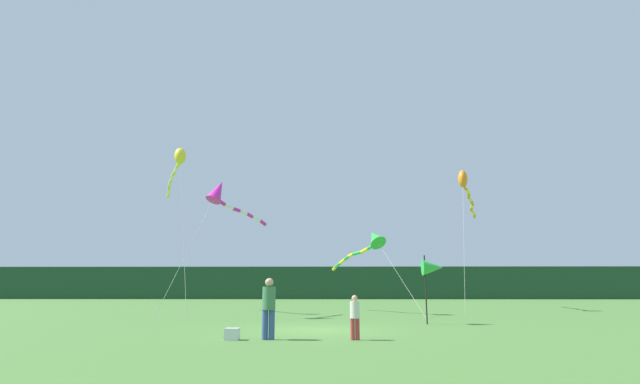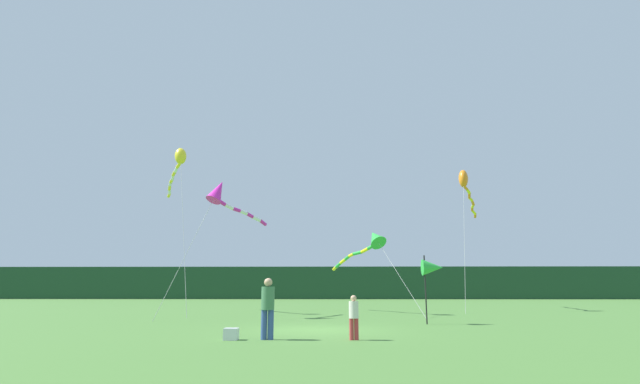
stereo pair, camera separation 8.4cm
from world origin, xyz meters
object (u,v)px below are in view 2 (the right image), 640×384
(kite_yellow, at_px, (178,164))
(kite_orange, at_px, (466,185))
(person_adult, at_px, (268,305))
(cooler_box, at_px, (231,334))
(banner_flag_pole, at_px, (432,268))
(kite_green, at_px, (370,242))
(kite_magenta, at_px, (222,194))
(person_child, at_px, (354,315))

(kite_yellow, bearing_deg, kite_orange, 11.56)
(person_adult, distance_m, kite_orange, 23.26)
(cooler_box, relative_size, banner_flag_pole, 0.14)
(person_adult, relative_size, kite_green, 0.20)
(person_adult, height_order, kite_green, kite_green)
(person_adult, relative_size, cooler_box, 4.41)
(person_adult, bearing_deg, banner_flag_pole, 43.37)
(banner_flag_pole, xyz_separation_m, kite_green, (-2.03, 7.69, 1.87))
(kite_orange, bearing_deg, kite_green, -147.29)
(cooler_box, height_order, kite_green, kite_green)
(kite_yellow, relative_size, kite_magenta, 1.40)
(person_child, bearing_deg, kite_green, 82.82)
(person_child, bearing_deg, person_adult, 179.15)
(person_adult, bearing_deg, kite_orange, 57.51)
(cooler_box, xyz_separation_m, banner_flag_pole, (7.47, 6.14, 2.20))
(kite_orange, relative_size, kite_green, 1.06)
(banner_flag_pole, distance_m, kite_orange, 15.00)
(banner_flag_pole, relative_size, kite_orange, 0.30)
(kite_yellow, relative_size, kite_green, 1.11)
(kite_magenta, relative_size, kite_orange, 0.75)
(kite_yellow, bearing_deg, kite_green, -3.36)
(kite_orange, bearing_deg, kite_yellow, -168.44)
(kite_yellow, distance_m, kite_green, 13.39)
(cooler_box, bearing_deg, kite_green, 68.55)
(person_child, distance_m, kite_orange, 22.18)
(person_adult, distance_m, banner_flag_pole, 8.90)
(kite_yellow, xyz_separation_m, kite_green, (12.33, -0.72, -5.15))
(person_child, relative_size, cooler_box, 3.18)
(kite_orange, bearing_deg, person_adult, -122.49)
(kite_magenta, bearing_deg, kite_orange, 27.84)
(kite_magenta, xyz_separation_m, kite_orange, (15.77, 8.33, 2.26))
(person_child, relative_size, kite_green, 0.14)
(banner_flag_pole, bearing_deg, cooler_box, -140.56)
(banner_flag_pole, distance_m, kite_yellow, 18.07)
(kite_yellow, height_order, kite_orange, kite_yellow)
(kite_magenta, bearing_deg, kite_green, 23.10)
(person_child, xyz_separation_m, kite_orange, (9.15, 18.53, 8.04))
(kite_magenta, distance_m, kite_green, 9.36)
(person_child, height_order, banner_flag_pole, banner_flag_pole)
(cooler_box, height_order, kite_magenta, kite_magenta)
(kite_magenta, height_order, kite_green, kite_magenta)
(kite_magenta, relative_size, kite_green, 0.80)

